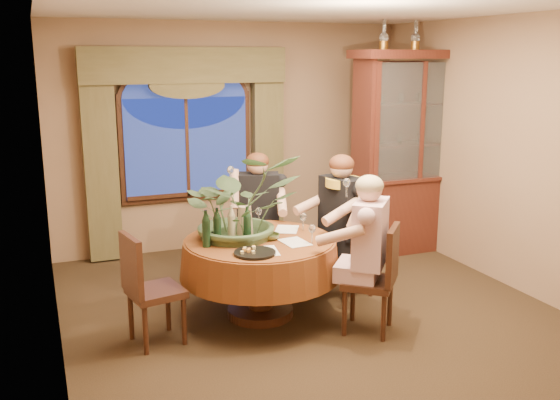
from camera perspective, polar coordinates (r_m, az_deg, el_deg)
name	(u,v)px	position (r m, az deg, el deg)	size (l,w,h in m)	color
floor	(314,314)	(6.00, 3.11, -10.41)	(5.00, 5.00, 0.00)	black
wall_back	(232,136)	(7.91, -4.38, 5.83)	(4.50, 4.50, 0.00)	#826347
wall_right	(515,155)	(6.84, 20.69, 3.91)	(5.00, 5.00, 0.00)	#826347
ceiling	(318,6)	(5.52, 3.48, 17.32)	(5.00, 5.00, 0.00)	white
window	(187,147)	(7.70, -8.50, 4.78)	(1.62, 0.10, 1.32)	navy
arched_transom	(185,82)	(7.63, -8.70, 10.59)	(1.60, 0.06, 0.44)	navy
drapery_left	(101,163)	(7.50, -16.06, 3.27)	(0.38, 0.14, 2.32)	#4A4425
drapery_right	(268,153)	(7.96, -1.14, 4.32)	(0.38, 0.14, 2.32)	#4A4425
swag_valance	(186,65)	(7.54, -8.61, 12.09)	(2.45, 0.16, 0.42)	#4A4425
dining_table	(260,278)	(5.84, -1.84, -7.11)	(1.48, 1.48, 0.75)	maroon
china_cabinet	(410,152)	(7.85, 11.80, 4.27)	(1.51, 0.59, 2.46)	#3C1812
oil_lamp_left	(384,35)	(7.54, 9.49, 14.69)	(0.11, 0.11, 0.34)	#A5722D
oil_lamp_center	(416,35)	(7.77, 12.29, 14.52)	(0.11, 0.11, 0.34)	#A5722D
oil_lamp_right	(446,35)	(8.01, 14.92, 14.33)	(0.11, 0.11, 0.34)	#A5722D
chair_right	(369,279)	(5.55, 8.10, -7.19)	(0.42, 0.42, 0.96)	black
chair_back_right	(348,249)	(6.36, 6.23, -4.49)	(0.42, 0.42, 0.96)	black
chair_back	(259,235)	(6.80, -1.98, -3.24)	(0.42, 0.42, 0.96)	black
chair_front_left	(156,289)	(5.38, -11.29, -7.95)	(0.42, 0.42, 0.96)	black
person_pink	(370,254)	(5.49, 8.20, -4.92)	(0.50, 0.46, 1.41)	#CCA3A7
person_back	(258,218)	(6.64, -2.04, -1.62)	(0.51, 0.46, 1.41)	black
person_scarf	(342,225)	(6.29, 5.68, -2.33)	(0.52, 0.48, 1.45)	black
stoneware_vase	(245,222)	(5.74, -3.23, -2.01)	(0.16, 0.16, 0.30)	#9F8668
centerpiece_plant	(240,165)	(5.67, -3.72, 3.19)	(1.08, 1.20, 0.94)	#3F5B37
olive_bowl	(270,237)	(5.70, -0.88, -3.37)	(0.17, 0.17, 0.05)	#4E5C2F
cheese_platter	(255,253)	(5.29, -2.32, -4.86)	(0.36, 0.36, 0.02)	black
wine_bottle_0	(217,226)	(5.56, -5.77, -2.37)	(0.07, 0.07, 0.33)	black
wine_bottle_1	(231,224)	(5.62, -4.46, -2.17)	(0.07, 0.07, 0.33)	tan
wine_bottle_2	(206,229)	(5.48, -6.78, -2.62)	(0.07, 0.07, 0.33)	black
wine_bottle_3	(247,224)	(5.59, -3.01, -2.23)	(0.07, 0.07, 0.33)	black
tasting_paper_0	(295,242)	(5.61, 1.36, -3.88)	(0.21, 0.30, 0.00)	white
tasting_paper_1	(287,229)	(6.02, 0.62, -2.69)	(0.21, 0.30, 0.00)	white
tasting_paper_2	(265,251)	(5.36, -1.35, -4.69)	(0.21, 0.30, 0.00)	white
wine_glass_person_pink	(312,234)	(5.56, 2.94, -3.13)	(0.07, 0.07, 0.18)	silver
wine_glass_person_back	(259,216)	(6.17, -1.97, -1.47)	(0.07, 0.07, 0.18)	silver
wine_glass_person_scarf	(303,222)	(5.97, 2.13, -1.99)	(0.07, 0.07, 0.18)	silver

